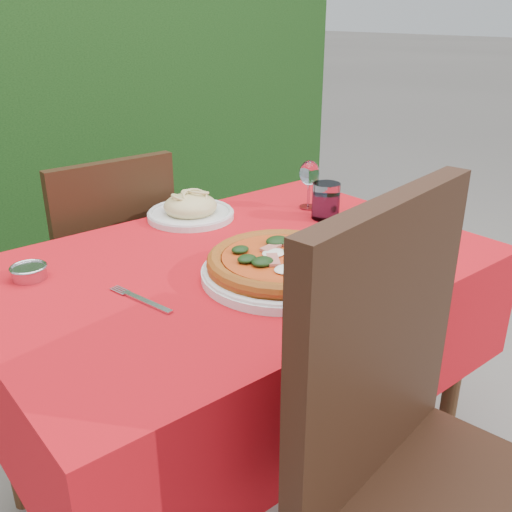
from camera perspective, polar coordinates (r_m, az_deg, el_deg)
ground at (r=1.88m, az=-1.55°, el=-21.67°), size 60.00×60.00×0.00m
hedge at (r=2.76m, az=-22.59°, el=13.02°), size 3.20×0.55×1.78m
dining_table at (r=1.52m, az=-1.79°, el=-5.55°), size 1.26×0.86×0.75m
chair_near at (r=1.09m, az=17.05°, el=-19.32°), size 0.55×0.55×1.07m
chair_far at (r=2.01m, az=-14.57°, el=-1.10°), size 0.42×0.42×0.91m
pizza_plate at (r=1.34m, az=2.56°, el=-0.91°), size 0.42×0.42×0.07m
pasta_plate at (r=1.74m, az=-6.56°, el=4.63°), size 0.26×0.26×0.07m
water_glass at (r=1.74m, az=6.99°, el=5.31°), size 0.08×0.08×0.11m
wine_glass at (r=1.81m, az=5.35°, el=8.06°), size 0.06×0.06×0.15m
fork at (r=1.26m, az=-10.85°, el=-4.54°), size 0.07×0.20×0.01m
steel_ramekin at (r=1.44m, az=-21.74°, el=-1.59°), size 0.08×0.08×0.03m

